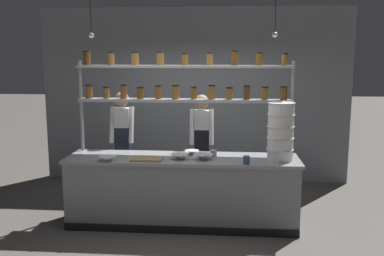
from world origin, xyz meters
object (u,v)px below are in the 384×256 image
object	(u,v)px
prep_bowl_center_back	(203,157)
prep_bowl_near_right	(180,157)
spice_shelf_unit	(184,87)
serving_cup_by_board	(213,153)
chef_left	(123,140)
chef_center	(202,142)
serving_cup_front	(246,160)
container_stack	(281,132)
prep_bowl_near_left	(107,159)
cutting_board	(147,159)
prep_bowl_center_front	(192,152)

from	to	relation	value
prep_bowl_center_back	prep_bowl_near_right	xyz separation A→B (m)	(-0.30, -0.01, -0.00)
spice_shelf_unit	prep_bowl_center_back	distance (m)	1.02
prep_bowl_center_back	serving_cup_by_board	xyz separation A→B (m)	(0.13, 0.17, 0.01)
chef_left	prep_bowl_near_right	world-z (taller)	chef_left
chef_center	serving_cup_front	bearing A→B (deg)	-63.25
spice_shelf_unit	serving_cup_by_board	distance (m)	1.00
container_stack	prep_bowl_near_left	xyz separation A→B (m)	(-2.20, -0.23, -0.34)
spice_shelf_unit	prep_bowl_near_left	bearing A→B (deg)	-146.18
cutting_board	serving_cup_front	bearing A→B (deg)	-5.03
chef_center	prep_bowl_near_left	distance (m)	1.59
prep_bowl_near_right	serving_cup_by_board	world-z (taller)	serving_cup_by_board
chef_center	prep_bowl_near_left	bearing A→B (deg)	-138.74
chef_center	cutting_board	distance (m)	1.19
prep_bowl_center_back	cutting_board	bearing A→B (deg)	-173.95
chef_left	serving_cup_by_board	distance (m)	1.56
spice_shelf_unit	serving_cup_front	world-z (taller)	spice_shelf_unit
chef_left	prep_bowl_near_left	distance (m)	1.04
container_stack	prep_bowl_near_right	size ratio (longest dim) A/B	3.13
prep_bowl_near_right	serving_cup_by_board	distance (m)	0.47
chef_center	prep_bowl_near_right	xyz separation A→B (m)	(-0.23, -0.93, -0.02)
serving_cup_front	serving_cup_by_board	bearing A→B (deg)	139.56
prep_bowl_near_left	prep_bowl_center_front	distance (m)	1.15
chef_center	spice_shelf_unit	bearing A→B (deg)	-117.10
container_stack	prep_bowl_center_front	bearing A→B (deg)	167.65
serving_cup_by_board	cutting_board	bearing A→B (deg)	-163.82
cutting_board	prep_bowl_center_front	xyz separation A→B (m)	(0.55, 0.37, 0.01)
container_stack	serving_cup_front	world-z (taller)	container_stack
chef_left	prep_bowl_center_front	distance (m)	1.24
spice_shelf_unit	chef_center	xyz separation A→B (m)	(0.22, 0.48, -0.86)
prep_bowl_near_right	prep_bowl_center_front	bearing A→B (deg)	65.82
chef_left	cutting_board	xyz separation A→B (m)	(0.55, -0.93, -0.07)
prep_bowl_near_left	serving_cup_by_board	world-z (taller)	serving_cup_by_board
container_stack	serving_cup_by_board	xyz separation A→B (m)	(-0.86, 0.13, -0.33)
serving_cup_by_board	chef_center	bearing A→B (deg)	105.15
prep_bowl_near_left	spice_shelf_unit	bearing A→B (deg)	33.82
prep_bowl_near_left	prep_bowl_center_front	bearing A→B (deg)	24.55
prep_bowl_near_left	serving_cup_front	distance (m)	1.77
container_stack	prep_bowl_near_right	distance (m)	1.34
prep_bowl_center_back	serving_cup_front	world-z (taller)	serving_cup_front
container_stack	chef_left	bearing A→B (deg)	160.11
cutting_board	serving_cup_by_board	xyz separation A→B (m)	(0.85, 0.25, 0.03)
chef_left	prep_bowl_near_left	xyz separation A→B (m)	(0.05, -1.04, -0.05)
chef_center	prep_bowl_near_right	world-z (taller)	chef_center
container_stack	serving_cup_by_board	bearing A→B (deg)	171.46
spice_shelf_unit	prep_bowl_near_right	xyz separation A→B (m)	(-0.01, -0.44, -0.88)
spice_shelf_unit	chef_left	distance (m)	1.35
chef_left	prep_bowl_center_back	bearing A→B (deg)	-38.37
chef_center	cutting_board	size ratio (longest dim) A/B	4.21
prep_bowl_center_back	container_stack	bearing A→B (deg)	2.40
prep_bowl_center_front	prep_bowl_near_right	xyz separation A→B (m)	(-0.14, -0.30, 0.01)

